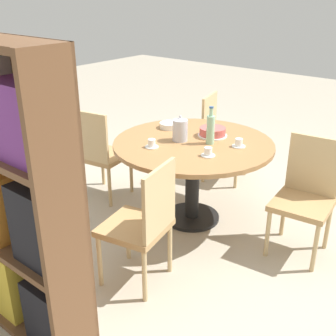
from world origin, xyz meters
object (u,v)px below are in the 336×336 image
(chair_a, at_px, (220,136))
(chair_b, at_px, (100,152))
(bookshelf, at_px, (18,206))
(cup_c, at_px, (152,144))
(coffee_pot, at_px, (180,129))
(cup_b, at_px, (208,152))
(chair_c, at_px, (143,222))
(cake_main, at_px, (213,132))
(cup_a, at_px, (239,143))
(chair_d, at_px, (305,195))
(water_bottle, at_px, (211,129))

(chair_a, relative_size, chair_b, 1.00)
(bookshelf, distance_m, cup_c, 1.37)
(coffee_pot, height_order, cup_b, coffee_pot)
(chair_b, distance_m, cup_b, 1.24)
(cup_b, bearing_deg, chair_c, 88.55)
(chair_a, distance_m, bookshelf, 2.63)
(chair_a, bearing_deg, cake_main, -167.76)
(bookshelf, relative_size, cup_a, 15.45)
(chair_d, relative_size, coffee_pot, 4.11)
(water_bottle, xyz_separation_m, cup_b, (-0.14, 0.24, -0.10))
(coffee_pot, xyz_separation_m, cake_main, (-0.15, -0.27, -0.06))
(chair_d, bearing_deg, water_bottle, -178.11)
(chair_a, distance_m, cup_b, 1.27)
(chair_a, distance_m, cup_a, 1.05)
(cake_main, relative_size, cup_b, 2.29)
(cup_a, relative_size, cup_c, 1.00)
(cake_main, xyz_separation_m, cup_c, (0.23, 0.54, -0.01))
(chair_b, height_order, cake_main, chair_b)
(chair_c, xyz_separation_m, cup_b, (-0.02, -0.74, 0.29))
(water_bottle, xyz_separation_m, cup_a, (-0.22, -0.08, -0.10))
(cake_main, height_order, cup_b, cake_main)
(cake_main, bearing_deg, bookshelf, 89.54)
(chair_a, xyz_separation_m, cup_a, (-0.66, 0.77, 0.29))
(cake_main, xyz_separation_m, cup_a, (-0.31, 0.09, -0.01))
(cup_c, bearing_deg, chair_c, 126.21)
(chair_a, xyz_separation_m, chair_b, (0.63, 1.13, 0.00))
(chair_b, height_order, chair_d, same)
(cup_b, bearing_deg, chair_d, -152.23)
(chair_c, relative_size, cake_main, 3.54)
(cup_b, xyz_separation_m, cup_c, (0.46, 0.13, 0.00))
(chair_d, distance_m, cup_a, 0.66)
(chair_a, distance_m, chair_c, 1.92)
(chair_b, height_order, water_bottle, water_bottle)
(chair_c, bearing_deg, cup_a, 163.10)
(bookshelf, bearing_deg, cup_c, 99.00)
(chair_c, xyz_separation_m, cake_main, (0.21, -1.15, 0.30))
(chair_c, bearing_deg, coffee_pot, -169.08)
(chair_c, height_order, cup_b, chair_c)
(water_bottle, bearing_deg, cup_b, 120.94)
(cup_b, height_order, cup_c, same)
(chair_a, relative_size, chair_d, 1.00)
(chair_a, bearing_deg, bookshelf, 172.86)
(cake_main, height_order, cup_c, cake_main)
(chair_b, relative_size, cup_c, 8.11)
(chair_d, height_order, cup_b, chair_d)
(chair_b, xyz_separation_m, chair_c, (-1.19, 0.70, 0.00))
(chair_c, distance_m, chair_d, 1.29)
(chair_c, relative_size, coffee_pot, 4.11)
(chair_d, relative_size, cup_a, 8.11)
(chair_a, bearing_deg, chair_c, -177.50)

